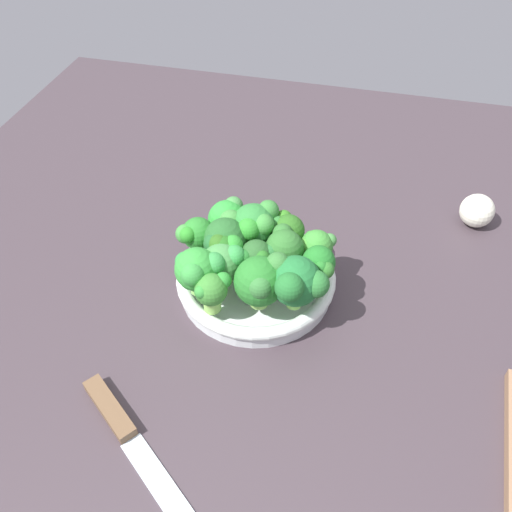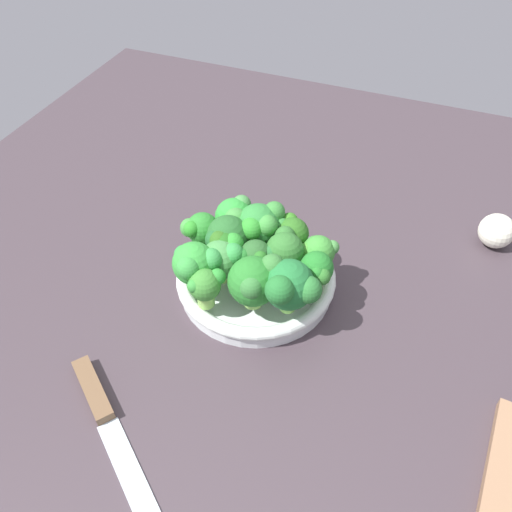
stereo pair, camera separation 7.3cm
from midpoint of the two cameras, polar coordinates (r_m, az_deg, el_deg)
The scene contains 18 objects.
ground_plane at distance 81.30cm, azimuth 4.34°, elevation -4.12°, with size 130.00×130.00×2.50cm, color #3F343A.
bowl at distance 79.05cm, azimuth 2.64°, elevation -2.56°, with size 23.21×23.21×3.48cm.
broccoli_floret_0 at distance 70.34cm, azimuth 2.57°, elevation -2.97°, with size 6.83×6.77×7.67cm.
broccoli_floret_1 at distance 74.04cm, azimuth -0.73°, elevation -0.30°, with size 7.26×6.03×6.71cm.
broccoli_floret_2 at distance 78.34cm, azimuth 3.05°, elevation 3.12°, with size 7.43×6.64×7.46cm.
broccoli_floret_3 at distance 78.64cm, azimuth 6.31°, elevation 2.39°, with size 5.40×5.45×6.12cm.
broccoli_floret_4 at distance 73.52cm, azimuth 9.29°, elevation -1.64°, with size 5.11×4.70×6.25cm.
broccoli_floret_5 at distance 76.55cm, azimuth -0.46°, elevation 1.71°, with size 7.38×6.38×7.11cm.
broccoli_floret_6 at distance 74.44cm, azimuth 2.89°, elevation -0.21°, with size 4.76×5.44×6.12cm.
broccoli_floret_7 at distance 76.93cm, azimuth 9.22°, elevation 0.33°, with size 4.73×5.35×5.60cm.
broccoli_floret_8 at distance 75.23cm, azimuth 5.89°, elevation 0.53°, with size 6.25×5.44×6.85cm.
broccoli_floret_9 at distance 69.57cm, azimuth 6.45°, elevation -3.19°, with size 8.00×8.71×8.17cm.
broccoli_floret_10 at distance 70.96cm, azimuth -2.44°, elevation -3.28°, with size 4.61×4.62×5.95cm.
broccoli_floret_11 at distance 78.55cm, azimuth -3.33°, elevation 2.70°, with size 5.23×5.41×6.27cm.
broccoli_floret_12 at distance 80.54cm, azimuth 0.37°, elevation 4.06°, with size 6.58×5.83×6.62cm.
broccoli_floret_13 at distance 72.83cm, azimuth -3.74°, elevation -0.93°, with size 6.52×6.19×7.24cm.
knife at distance 68.49cm, azimuth -12.48°, elevation -16.76°, with size 18.00×22.63×1.50cm.
garlic_bulb at distance 94.66cm, azimuth 26.10°, elevation 2.29°, with size 5.56×5.56×5.56cm, color white.
Camera 2 is at (-51.11, -17.62, 59.43)cm, focal length 37.91 mm.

